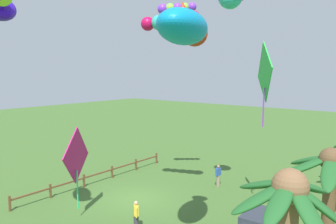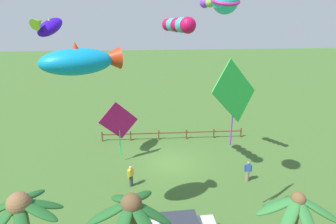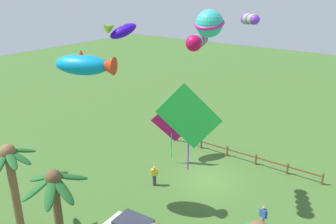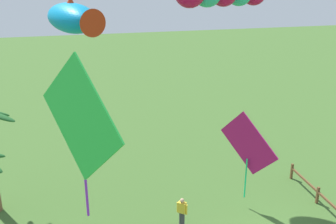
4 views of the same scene
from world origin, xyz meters
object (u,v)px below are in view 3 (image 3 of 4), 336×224
(palm_tree_1, at_px, (56,195))
(kite_diamond_3, at_px, (189,117))
(kite_fish_0, at_px, (121,30))
(kite_tube_5, at_px, (197,41))
(palm_tree_2, at_px, (11,170))
(kite_tube_4, at_px, (250,19))
(kite_ball_1, at_px, (209,23))
(spectator_1, at_px, (154,176))
(spectator_0, at_px, (263,217))
(kite_fish_2, at_px, (85,64))
(kite_diamond_6, at_px, (172,124))

(palm_tree_1, height_order, kite_diamond_3, kite_diamond_3)
(kite_fish_0, relative_size, kite_tube_5, 0.87)
(palm_tree_2, height_order, kite_tube_4, kite_tube_4)
(palm_tree_1, bearing_deg, kite_ball_1, -125.97)
(kite_ball_1, height_order, kite_diamond_3, kite_ball_1)
(spectator_1, bearing_deg, palm_tree_1, 93.86)
(palm_tree_2, height_order, kite_diamond_3, kite_diamond_3)
(palm_tree_1, bearing_deg, palm_tree_2, -0.73)
(kite_tube_4, relative_size, kite_tube_5, 0.64)
(spectator_0, bearing_deg, kite_diamond_3, 57.30)
(kite_fish_2, bearing_deg, kite_fish_0, -63.64)
(palm_tree_1, height_order, kite_fish_2, kite_fish_2)
(kite_tube_5, bearing_deg, palm_tree_2, 53.05)
(spectator_0, relative_size, spectator_1, 1.00)
(palm_tree_2, xyz_separation_m, kite_diamond_3, (-9.12, -4.50, 3.88))
(kite_ball_1, bearing_deg, palm_tree_1, 54.03)
(kite_ball_1, height_order, kite_tube_5, kite_ball_1)
(kite_fish_2, xyz_separation_m, kite_tube_5, (-4.97, -4.45, 1.26))
(kite_fish_2, bearing_deg, palm_tree_1, 116.51)
(kite_ball_1, relative_size, kite_diamond_3, 0.37)
(palm_tree_1, bearing_deg, kite_tube_5, -106.44)
(spectator_0, relative_size, kite_diamond_3, 0.35)
(spectator_0, xyz_separation_m, kite_ball_1, (3.00, 2.27, 11.56))
(kite_fish_2, relative_size, kite_diamond_6, 0.84)
(kite_fish_2, bearing_deg, kite_diamond_3, 179.60)
(spectator_1, bearing_deg, kite_tube_5, -176.54)
(palm_tree_1, distance_m, kite_ball_1, 11.61)
(palm_tree_2, xyz_separation_m, kite_tube_4, (-9.24, -10.69, 8.10))
(kite_tube_5, bearing_deg, kite_diamond_6, -38.57)
(kite_fish_0, height_order, kite_ball_1, kite_ball_1)
(kite_ball_1, xyz_separation_m, kite_tube_4, (-0.34, -4.14, -0.08))
(spectator_0, height_order, spectator_1, same)
(kite_ball_1, height_order, kite_tube_4, kite_ball_1)
(kite_ball_1, distance_m, kite_diamond_3, 4.76)
(palm_tree_2, distance_m, kite_fish_2, 7.41)
(kite_fish_0, bearing_deg, kite_tube_4, 176.55)
(kite_fish_2, bearing_deg, kite_tube_4, -140.45)
(spectator_1, height_order, kite_fish_0, kite_fish_0)
(palm_tree_2, distance_m, kite_diamond_6, 12.67)
(kite_tube_5, bearing_deg, kite_fish_0, -15.72)
(spectator_0, xyz_separation_m, kite_tube_5, (5.13, -0.17, 10.19))
(palm_tree_2, relative_size, kite_ball_1, 3.40)
(kite_fish_2, bearing_deg, kite_tube_5, -138.18)
(palm_tree_1, relative_size, kite_diamond_6, 1.19)
(spectator_1, xyz_separation_m, kite_ball_1, (-5.39, 2.24, 11.56))
(kite_fish_0, distance_m, kite_diamond_6, 8.42)
(kite_tube_5, xyz_separation_m, kite_diamond_6, (4.26, -3.39, -7.50))
(spectator_1, bearing_deg, kite_fish_0, -26.66)
(kite_fish_2, xyz_separation_m, kite_tube_4, (-7.44, -6.14, 2.54))
(palm_tree_2, xyz_separation_m, kite_ball_1, (-8.90, -6.56, 8.18))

